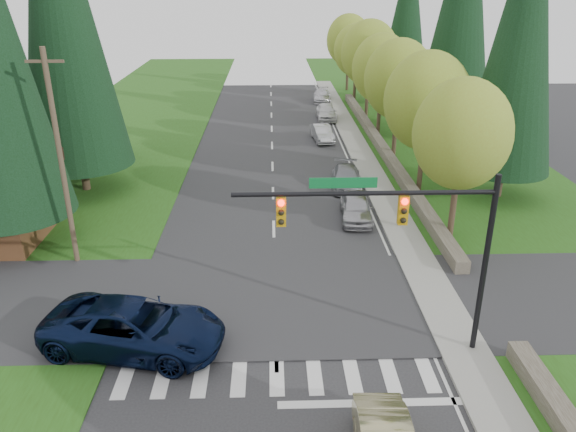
{
  "coord_description": "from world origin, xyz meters",
  "views": [
    {
      "loc": [
        -0.11,
        -12.34,
        12.61
      ],
      "look_at": [
        0.62,
        10.7,
        2.8
      ],
      "focal_mm": 35.0,
      "sensor_mm": 36.0,
      "label": 1
    }
  ],
  "objects_px": {
    "suv_navy": "(134,327)",
    "parked_car_e": "(322,96)",
    "parked_car_a": "(356,207)",
    "parked_car_d": "(327,112)",
    "parked_car_b": "(346,178)",
    "parked_car_c": "(322,133)"
  },
  "relations": [
    {
      "from": "parked_car_d",
      "to": "parked_car_e",
      "type": "height_order",
      "value": "parked_car_d"
    },
    {
      "from": "suv_navy",
      "to": "parked_car_b",
      "type": "height_order",
      "value": "suv_navy"
    },
    {
      "from": "parked_car_d",
      "to": "parked_car_c",
      "type": "bearing_deg",
      "value": -97.57
    },
    {
      "from": "parked_car_c",
      "to": "parked_car_d",
      "type": "xyz_separation_m",
      "value": [
        1.09,
        7.61,
        0.11
      ]
    },
    {
      "from": "suv_navy",
      "to": "parked_car_a",
      "type": "relative_size",
      "value": 1.56
    },
    {
      "from": "parked_car_d",
      "to": "parked_car_b",
      "type": "bearing_deg",
      "value": -91.0
    },
    {
      "from": "parked_car_a",
      "to": "parked_car_d",
      "type": "distance_m",
      "value": 24.22
    },
    {
      "from": "parked_car_c",
      "to": "parked_car_d",
      "type": "bearing_deg",
      "value": 74.89
    },
    {
      "from": "parked_car_a",
      "to": "parked_car_b",
      "type": "xyz_separation_m",
      "value": [
        0.13,
        5.31,
        -0.07
      ]
    },
    {
      "from": "parked_car_b",
      "to": "suv_navy",
      "type": "bearing_deg",
      "value": -114.71
    },
    {
      "from": "parked_car_a",
      "to": "parked_car_c",
      "type": "relative_size",
      "value": 1.06
    },
    {
      "from": "parked_car_c",
      "to": "parked_car_e",
      "type": "xyz_separation_m",
      "value": [
        1.4,
        16.15,
        -0.01
      ]
    },
    {
      "from": "suv_navy",
      "to": "parked_car_e",
      "type": "relative_size",
      "value": 1.48
    },
    {
      "from": "parked_car_a",
      "to": "parked_car_b",
      "type": "bearing_deg",
      "value": 92.75
    },
    {
      "from": "suv_navy",
      "to": "parked_car_e",
      "type": "xyz_separation_m",
      "value": [
        10.75,
        44.44,
        -0.27
      ]
    },
    {
      "from": "suv_navy",
      "to": "parked_car_b",
      "type": "relative_size",
      "value": 1.48
    },
    {
      "from": "parked_car_b",
      "to": "parked_car_d",
      "type": "height_order",
      "value": "parked_car_d"
    },
    {
      "from": "parked_car_a",
      "to": "parked_car_d",
      "type": "xyz_separation_m",
      "value": [
        0.65,
        24.21,
        0.04
      ]
    },
    {
      "from": "parked_car_b",
      "to": "parked_car_e",
      "type": "height_order",
      "value": "parked_car_b"
    },
    {
      "from": "parked_car_a",
      "to": "parked_car_e",
      "type": "height_order",
      "value": "parked_car_a"
    },
    {
      "from": "suv_navy",
      "to": "parked_car_a",
      "type": "xyz_separation_m",
      "value": [
        9.79,
        11.69,
        -0.2
      ]
    },
    {
      "from": "parked_car_d",
      "to": "parked_car_e",
      "type": "distance_m",
      "value": 8.55
    }
  ]
}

